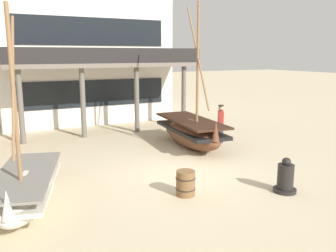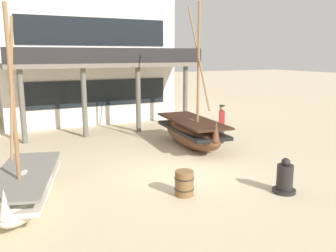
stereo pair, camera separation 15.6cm
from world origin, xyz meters
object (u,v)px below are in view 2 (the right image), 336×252
fisherman_by_hull (222,124)px  fishing_boat_near_left (192,131)px  fishing_boat_centre_large (25,187)px  wooden_barrel (184,183)px  capstan_winch (285,179)px  harbor_building_main (81,35)px

fisherman_by_hull → fishing_boat_near_left: bearing=178.0°
fishing_boat_near_left → fishing_boat_centre_large: bearing=-154.2°
fishing_boat_near_left → fisherman_by_hull: (1.47, -0.05, 0.18)m
fishing_boat_centre_large → wooden_barrel: size_ratio=7.09×
capstan_winch → fishing_boat_centre_large: bearing=160.8°
fishing_boat_near_left → wooden_barrel: size_ratio=8.30×
fishing_boat_near_left → capstan_winch: 5.65m
fishing_boat_centre_large → fisherman_by_hull: 9.01m
fishing_boat_centre_large → harbor_building_main: (4.72, 12.72, 4.46)m
fisherman_by_hull → capstan_winch: 5.88m
fishing_boat_centre_large → wooden_barrel: (3.99, -1.20, -0.17)m
capstan_winch → harbor_building_main: 15.81m
wooden_barrel → harbor_building_main: size_ratio=0.07×
harbor_building_main → capstan_winch: bearing=-82.8°
fishing_boat_centre_large → wooden_barrel: 4.17m
capstan_winch → fishing_boat_near_left: bearing=86.9°
fisherman_by_hull → wooden_barrel: (-4.40, -4.49, -0.48)m
capstan_winch → wooden_barrel: bearing=157.3°
fishing_boat_near_left → harbor_building_main: (-2.20, 9.38, 4.33)m
fishing_boat_centre_large → fishing_boat_near_left: bearing=25.8°
fisherman_by_hull → harbor_building_main: (-3.67, 9.43, 4.14)m
fishing_boat_near_left → wooden_barrel: fishing_boat_near_left is taller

